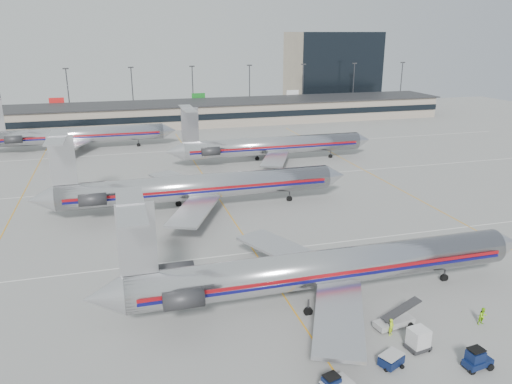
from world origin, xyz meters
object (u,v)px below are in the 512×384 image
object	(u,v)px
uld_container	(418,339)
jet_second_row	(193,187)
belt_loader	(395,320)
jet_foreground	(319,268)

from	to	relation	value
uld_container	jet_second_row	bearing A→B (deg)	98.68
uld_container	belt_loader	xyz separation A→B (m)	(-0.06, 3.47, -0.34)
jet_foreground	belt_loader	world-z (taller)	jet_foreground
jet_foreground	jet_second_row	world-z (taller)	jet_second_row
jet_foreground	belt_loader	bearing A→B (deg)	-52.67
jet_second_row	belt_loader	xyz separation A→B (m)	(12.27, -35.27, -2.90)
jet_foreground	belt_loader	xyz separation A→B (m)	(4.75, -6.23, -2.77)
jet_foreground	belt_loader	size ratio (longest dim) A/B	9.93
jet_second_row	uld_container	bearing A→B (deg)	-72.34
jet_foreground	uld_container	size ratio (longest dim) A/B	22.24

